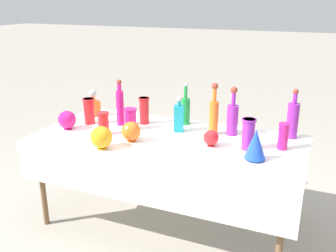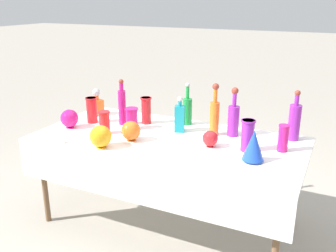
% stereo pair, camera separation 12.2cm
% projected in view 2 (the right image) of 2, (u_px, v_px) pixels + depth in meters
% --- Properties ---
extents(ground_plane, '(40.00, 40.00, 0.00)m').
position_uv_depth(ground_plane, '(168.00, 223.00, 3.14)').
color(ground_plane, '#A0998C').
extents(display_table, '(2.06, 1.02, 0.76)m').
position_uv_depth(display_table, '(166.00, 146.00, 2.88)').
color(display_table, white).
rests_on(display_table, ground).
extents(tall_bottle_0, '(0.09, 0.09, 0.39)m').
position_uv_depth(tall_bottle_0, '(233.00, 118.00, 2.91)').
color(tall_bottle_0, purple).
rests_on(tall_bottle_0, display_table).
extents(tall_bottle_1, '(0.09, 0.09, 0.39)m').
position_uv_depth(tall_bottle_1, '(294.00, 121.00, 2.82)').
color(tall_bottle_1, purple).
rests_on(tall_bottle_1, display_table).
extents(tall_bottle_2, '(0.08, 0.08, 0.36)m').
position_uv_depth(tall_bottle_2, '(187.00, 110.00, 3.18)').
color(tall_bottle_2, '#198C38').
rests_on(tall_bottle_2, display_table).
extents(tall_bottle_3, '(0.06, 0.06, 0.39)m').
position_uv_depth(tall_bottle_3, '(122.00, 105.00, 3.17)').
color(tall_bottle_3, '#C61972').
rests_on(tall_bottle_3, display_table).
extents(tall_bottle_4, '(0.07, 0.07, 0.42)m').
position_uv_depth(tall_bottle_4, '(215.00, 115.00, 2.92)').
color(tall_bottle_4, orange).
rests_on(tall_bottle_4, display_table).
extents(square_decanter_0, '(0.12, 0.12, 0.25)m').
position_uv_depth(square_decanter_0, '(97.00, 104.00, 3.45)').
color(square_decanter_0, orange).
rests_on(square_decanter_0, display_table).
extents(square_decanter_1, '(0.10, 0.10, 0.29)m').
position_uv_depth(square_decanter_1, '(180.00, 117.00, 3.01)').
color(square_decanter_1, teal).
rests_on(square_decanter_1, display_table).
extents(slender_vase_0, '(0.08, 0.08, 0.19)m').
position_uv_depth(slender_vase_0, '(283.00, 137.00, 2.62)').
color(slender_vase_0, '#C61972').
rests_on(slender_vase_0, display_table).
extents(slender_vase_1, '(0.10, 0.10, 0.23)m').
position_uv_depth(slender_vase_1, '(146.00, 110.00, 3.20)').
color(slender_vase_1, red).
rests_on(slender_vase_1, display_table).
extents(slender_vase_2, '(0.11, 0.11, 0.18)m').
position_uv_depth(slender_vase_2, '(132.00, 118.00, 3.07)').
color(slender_vase_2, '#C61972').
rests_on(slender_vase_2, display_table).
extents(slender_vase_3, '(0.10, 0.10, 0.23)m').
position_uv_depth(slender_vase_3, '(248.00, 134.00, 2.63)').
color(slender_vase_3, purple).
rests_on(slender_vase_3, display_table).
extents(slender_vase_4, '(0.10, 0.10, 0.22)m').
position_uv_depth(slender_vase_4, '(92.00, 109.00, 3.23)').
color(slender_vase_4, red).
rests_on(slender_vase_4, display_table).
extents(slender_vase_5, '(0.09, 0.09, 0.18)m').
position_uv_depth(slender_vase_5, '(104.00, 122.00, 2.97)').
color(slender_vase_5, red).
rests_on(slender_vase_5, display_table).
extents(fluted_vase_0, '(0.15, 0.15, 0.21)m').
position_uv_depth(fluted_vase_0, '(254.00, 146.00, 2.45)').
color(fluted_vase_0, blue).
rests_on(fluted_vase_0, display_table).
extents(round_bowl_0, '(0.11, 0.11, 0.12)m').
position_uv_depth(round_bowl_0, '(210.00, 139.00, 2.71)').
color(round_bowl_0, red).
rests_on(round_bowl_0, display_table).
extents(round_bowl_1, '(0.16, 0.16, 0.17)m').
position_uv_depth(round_bowl_1, '(101.00, 136.00, 2.69)').
color(round_bowl_1, orange).
rests_on(round_bowl_1, display_table).
extents(round_bowl_2, '(0.15, 0.15, 0.15)m').
position_uv_depth(round_bowl_2, '(131.00, 131.00, 2.82)').
color(round_bowl_2, orange).
rests_on(round_bowl_2, display_table).
extents(round_bowl_3, '(0.15, 0.15, 0.16)m').
position_uv_depth(round_bowl_3, '(69.00, 118.00, 3.11)').
color(round_bowl_3, '#C61972').
rests_on(round_bowl_3, display_table).
extents(price_tag_left, '(0.06, 0.03, 0.04)m').
position_uv_depth(price_tag_left, '(61.00, 141.00, 2.79)').
color(price_tag_left, white).
rests_on(price_tag_left, display_table).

